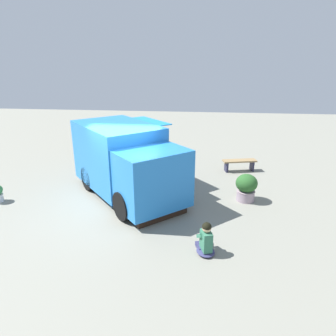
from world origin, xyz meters
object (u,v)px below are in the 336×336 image
(plaza_bench, at_px, (239,163))
(food_truck, at_px, (126,163))
(planter_flowering_near, at_px, (246,187))
(person_customer, at_px, (206,240))

(plaza_bench, bearing_deg, food_truck, 124.90)
(planter_flowering_near, bearing_deg, person_customer, 156.65)
(plaza_bench, bearing_deg, planter_flowering_near, 177.98)
(person_customer, distance_m, plaza_bench, 6.27)
(planter_flowering_near, relative_size, plaza_bench, 0.63)
(person_customer, distance_m, planter_flowering_near, 3.42)
(planter_flowering_near, height_order, plaza_bench, planter_flowering_near)
(food_truck, distance_m, person_customer, 4.27)
(food_truck, height_order, plaza_bench, food_truck)
(food_truck, distance_m, plaza_bench, 5.17)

